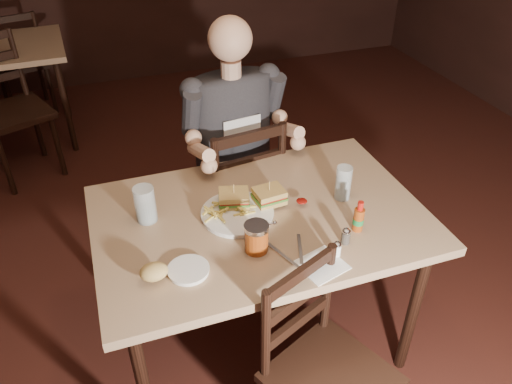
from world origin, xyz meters
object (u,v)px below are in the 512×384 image
object	(u,v)px
bg_table	(8,58)
syrup_dispenser	(256,238)
diner	(236,116)
hot_sauce	(359,216)
bg_chair_far	(20,63)
dinner_plate	(237,214)
main_table	(260,229)
bg_chair_near	(12,113)
chair_near	(332,380)
glass_left	(145,204)
glass_right	(343,183)
chair_far	(234,192)
side_plate	(189,271)

from	to	relation	value
bg_table	syrup_dispenser	bearing A→B (deg)	-69.50
diner	bg_table	bearing A→B (deg)	113.01
bg_table	hot_sauce	distance (m)	3.06
bg_chair_far	dinner_plate	distance (m)	3.21
main_table	bg_table	xyz separation A→B (m)	(-1.09, 2.50, -0.02)
bg_table	bg_chair_near	xyz separation A→B (m)	(0.00, -0.55, -0.19)
chair_near	syrup_dispenser	world-z (taller)	syrup_dispenser
bg_table	glass_left	distance (m)	2.48
diner	glass_left	xyz separation A→B (m)	(-0.50, -0.43, -0.09)
main_table	bg_table	distance (m)	2.73
diner	hot_sauce	bearing A→B (deg)	-79.48
glass_right	chair_near	bearing A→B (deg)	-117.31
diner	glass_left	distance (m)	0.67
chair_far	hot_sauce	world-z (taller)	chair_far
main_table	side_plate	xyz separation A→B (m)	(-0.34, -0.22, 0.08)
main_table	glass_right	size ratio (longest dim) A/B	8.84
chair_near	bg_chair_far	distance (m)	3.80
chair_far	glass_right	xyz separation A→B (m)	(0.30, -0.60, 0.38)
bg_chair_far	hot_sauce	size ratio (longest dim) A/B	6.72
bg_chair_near	syrup_dispenser	bearing A→B (deg)	-87.45
bg_table	side_plate	xyz separation A→B (m)	(0.74, -2.72, 0.10)
diner	hot_sauce	size ratio (longest dim) A/B	6.90
chair_far	syrup_dispenser	bearing A→B (deg)	71.56
dinner_plate	syrup_dispenser	size ratio (longest dim) A/B	2.44
chair_near	syrup_dispenser	xyz separation A→B (m)	(-0.15, 0.38, 0.40)
diner	glass_right	bearing A→B (deg)	-69.80
main_table	chair_far	world-z (taller)	chair_far
dinner_plate	side_plate	xyz separation A→B (m)	(-0.26, -0.24, -0.00)
diner	bg_chair_far	bearing A→B (deg)	107.15
diner	chair_far	bearing A→B (deg)	90.00
glass_left	glass_right	world-z (taller)	glass_left
chair_near	syrup_dispenser	distance (m)	0.57
dinner_plate	glass_left	xyz separation A→B (m)	(-0.34, 0.10, 0.07)
diner	glass_right	size ratio (longest dim) A/B	6.14
hot_sauce	syrup_dispenser	world-z (taller)	hot_sauce
diner	main_table	bearing A→B (deg)	-105.27
chair_far	glass_left	distance (m)	0.79
main_table	bg_chair_far	size ratio (longest dim) A/B	1.48
bg_table	hot_sauce	size ratio (longest dim) A/B	6.28
bg_chair_near	hot_sauce	distance (m)	2.60
glass_right	hot_sauce	size ratio (longest dim) A/B	1.12
side_plate	diner	bearing A→B (deg)	61.65
bg_table	glass_right	world-z (taller)	glass_right
bg_table	chair_near	size ratio (longest dim) A/B	0.98
chair_near	hot_sauce	size ratio (longest dim) A/B	6.44
chair_far	dinner_plate	bearing A→B (deg)	67.19
dinner_plate	side_plate	size ratio (longest dim) A/B	1.98
chair_far	syrup_dispenser	xyz separation A→B (m)	(-0.15, -0.79, 0.36)
bg_chair_near	glass_right	size ratio (longest dim) A/B	6.57
bg_table	bg_chair_far	size ratio (longest dim) A/B	0.93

